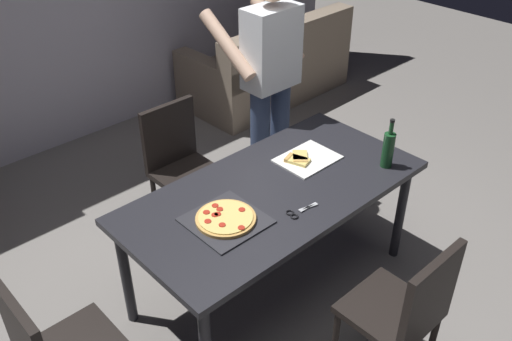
% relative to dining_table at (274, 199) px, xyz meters
% --- Properties ---
extents(ground_plane, '(12.00, 12.00, 0.00)m').
position_rel_dining_table_xyz_m(ground_plane, '(0.00, 0.00, -0.68)').
color(ground_plane, gray).
extents(dining_table, '(1.77, 0.89, 0.75)m').
position_rel_dining_table_xyz_m(dining_table, '(0.00, 0.00, 0.00)').
color(dining_table, '#232328').
rests_on(dining_table, ground_plane).
extents(chair_near_camera, '(0.42, 0.42, 0.90)m').
position_rel_dining_table_xyz_m(chair_near_camera, '(-0.00, -0.93, -0.17)').
color(chair_near_camera, black).
rests_on(chair_near_camera, ground_plane).
extents(chair_far_side, '(0.42, 0.42, 0.90)m').
position_rel_dining_table_xyz_m(chair_far_side, '(0.00, 0.93, -0.17)').
color(chair_far_side, black).
rests_on(chair_far_side, ground_plane).
extents(couch, '(1.72, 0.89, 0.85)m').
position_rel_dining_table_xyz_m(couch, '(1.90, 1.99, -0.37)').
color(couch, gray).
rests_on(couch, ground_plane).
extents(person_serving_pizza, '(0.55, 0.54, 1.75)m').
position_rel_dining_table_xyz_m(person_serving_pizza, '(0.65, 0.71, 0.32)').
color(person_serving_pizza, '#38476B').
rests_on(person_serving_pizza, ground_plane).
extents(pepperoni_pizza_on_tray, '(0.38, 0.38, 0.04)m').
position_rel_dining_table_xyz_m(pepperoni_pizza_on_tray, '(-0.39, -0.04, 0.09)').
color(pepperoni_pizza_on_tray, '#2D2D33').
rests_on(pepperoni_pizza_on_tray, dining_table).
extents(pizza_slices_on_towel, '(0.36, 0.28, 0.03)m').
position_rel_dining_table_xyz_m(pizza_slices_on_towel, '(0.35, 0.09, 0.08)').
color(pizza_slices_on_towel, white).
rests_on(pizza_slices_on_towel, dining_table).
extents(wine_bottle, '(0.07, 0.07, 0.32)m').
position_rel_dining_table_xyz_m(wine_bottle, '(0.66, -0.29, 0.19)').
color(wine_bottle, '#194723').
rests_on(wine_bottle, dining_table).
extents(kitchen_scissors, '(0.20, 0.09, 0.01)m').
position_rel_dining_table_xyz_m(kitchen_scissors, '(-0.06, -0.25, 0.08)').
color(kitchen_scissors, silver).
rests_on(kitchen_scissors, dining_table).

